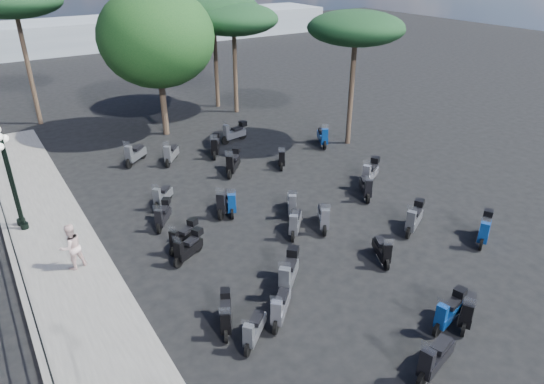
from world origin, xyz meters
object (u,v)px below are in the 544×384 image
lamp_post_2 (8,171)px  scooter_4 (162,196)px  scooter_21 (323,217)px  pine_2 (14,2)px  scooter_5 (135,154)px  scooter_10 (163,215)px  scooter_27 (370,173)px  pine_3 (356,29)px  scooter_16 (225,202)px  pine_0 (213,9)px  scooter_1 (226,315)px  scooter_23 (234,133)px  scooter_19 (382,251)px  scooter_25 (485,229)px  lamp_post_1 (12,178)px  scooter_28 (323,137)px  scooter_30 (188,248)px  scooter_15 (292,203)px  scooter_26 (414,218)px  pedestrian_far (71,247)px  scooter_18 (449,312)px  scooter_20 (366,188)px  scooter_8 (254,330)px  scooter_22 (233,163)px  scooter_17 (216,146)px  scooter_11 (171,154)px  scooter_13 (467,311)px  scooter_3 (184,237)px  pine_1 (233,19)px  scooter_2 (280,308)px  scooter_7 (289,273)px  broadleaf_tree (157,38)px  scooter_12 (435,358)px

lamp_post_2 → scooter_4: size_ratio=3.19×
scooter_21 → pine_2: bearing=-37.5°
scooter_5 → pine_2: (-3.00, 9.52, 6.73)m
scooter_10 → scooter_27: (9.60, -1.55, 0.09)m
pine_3 → lamp_post_2: bearing=-179.1°
scooter_16 → pine_0: (6.77, 14.02, 5.95)m
scooter_1 → scooter_23: (7.58, 13.34, 0.07)m
scooter_19 → scooter_25: size_ratio=0.92×
lamp_post_1 → pine_2: pine_2 is taller
scooter_28 → scooter_30: (-10.91, -6.29, -0.04)m
scooter_15 → scooter_26: size_ratio=0.90×
pedestrian_far → scooter_16: 6.33m
scooter_18 → scooter_20: bearing=-39.4°
scooter_4 → scooter_8: scooter_4 is taller
scooter_15 → pedestrian_far: bearing=29.3°
scooter_22 → scooter_23: (2.16, 3.83, -0.01)m
scooter_4 → scooter_17: (4.50, 3.88, 0.09)m
scooter_28 → lamp_post_1: bearing=31.6°
scooter_11 → scooter_15: size_ratio=0.97×
scooter_10 → scooter_16: size_ratio=0.90×
scooter_13 → scooter_1: bearing=28.0°
scooter_20 → scooter_25: 5.28m
scooter_8 → scooter_13: scooter_13 is taller
scooter_3 → scooter_30: 0.76m
scooter_21 → pine_1: size_ratio=0.22×
lamp_post_1 → scooter_28: bearing=20.6°
scooter_2 → scooter_3: size_ratio=0.93×
scooter_11 → scooter_26: (5.40, -11.45, 0.05)m
pine_3 → scooter_10: bearing=-165.7°
scooter_17 → scooter_28: bearing=-166.3°
lamp_post_1 → pine_0: bearing=54.9°
pedestrian_far → scooter_1: size_ratio=1.16×
scooter_19 → scooter_2: bearing=33.9°
scooter_19 → scooter_18: bearing=104.9°
scooter_15 → scooter_17: 7.40m
scooter_28 → pine_2: pine_2 is taller
scooter_10 → scooter_26: bearing=-177.0°
scooter_11 → scooter_21: (2.54, -9.40, -0.00)m
scooter_7 → scooter_8: size_ratio=1.21×
scooter_27 → scooter_28: 5.27m
scooter_7 → scooter_20: size_ratio=0.99×
scooter_26 → broadleaf_tree: broadleaf_tree is taller
scooter_3 → scooter_12: bearing=170.5°
scooter_27 → pine_2: size_ratio=0.21×
scooter_17 → pine_1: 9.54m
scooter_28 → pine_3: size_ratio=0.24×
pine_2 → scooter_3: bearing=-84.0°
scooter_11 → scooter_15: (2.22, -7.70, -0.02)m
scooter_4 → scooter_19: (4.96, -8.13, -0.01)m
scooter_15 → scooter_20: 3.60m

